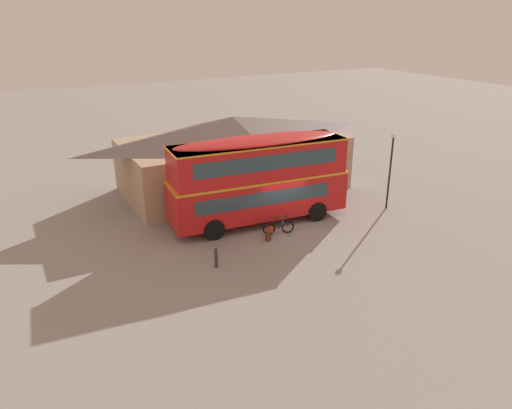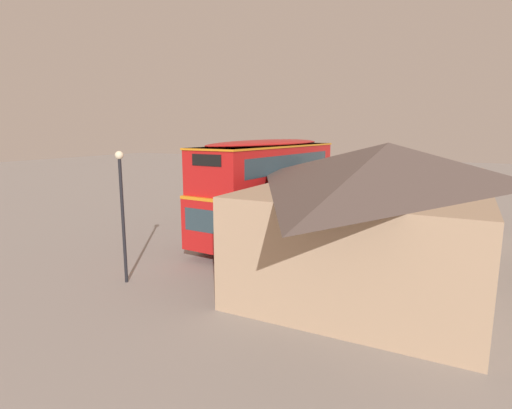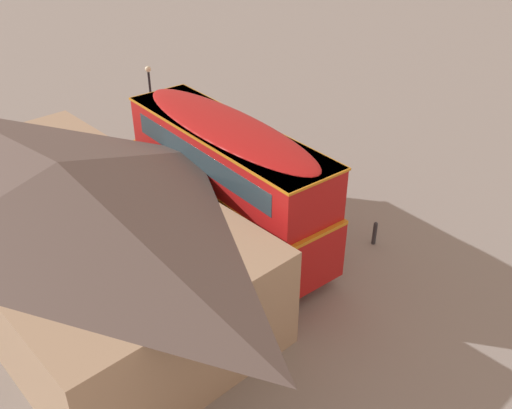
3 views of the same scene
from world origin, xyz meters
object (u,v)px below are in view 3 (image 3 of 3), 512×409
object	(u,v)px
backpack_on_ground	(285,214)
kerb_bollard	(375,233)
touring_bicycle	(263,208)
double_decker_bus	(227,176)
water_bottle_green_metal	(266,205)
street_lamp	(151,102)

from	to	relation	value
backpack_on_ground	kerb_bollard	bearing A→B (deg)	-160.12
touring_bicycle	backpack_on_ground	bearing A→B (deg)	-152.39
backpack_on_ground	touring_bicycle	bearing A→B (deg)	27.61
double_decker_bus	touring_bicycle	world-z (taller)	double_decker_bus
double_decker_bus	water_bottle_green_metal	world-z (taller)	double_decker_bus
water_bottle_green_metal	street_lamp	size ratio (longest dim) A/B	0.05
water_bottle_green_metal	kerb_bollard	size ratio (longest dim) A/B	0.24
double_decker_bus	water_bottle_green_metal	bearing A→B (deg)	-79.94
street_lamp	kerb_bollard	world-z (taller)	street_lamp
backpack_on_ground	kerb_bollard	distance (m)	3.71
double_decker_bus	street_lamp	world-z (taller)	double_decker_bus
touring_bicycle	kerb_bollard	size ratio (longest dim) A/B	1.70
double_decker_bus	touring_bicycle	bearing A→B (deg)	-88.77
backpack_on_ground	street_lamp	size ratio (longest dim) A/B	0.13
backpack_on_ground	street_lamp	distance (m)	8.72
touring_bicycle	water_bottle_green_metal	xyz separation A→B (m)	(0.40, -0.54, -0.26)
touring_bicycle	kerb_bollard	bearing A→B (deg)	-158.60
touring_bicycle	kerb_bollard	xyz separation A→B (m)	(-4.29, -1.68, 0.13)
backpack_on_ground	kerb_bollard	xyz separation A→B (m)	(-3.48, -1.26, 0.20)
touring_bicycle	street_lamp	bearing A→B (deg)	-0.31
water_bottle_green_metal	street_lamp	world-z (taller)	street_lamp
touring_bicycle	street_lamp	size ratio (longest dim) A/B	0.36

